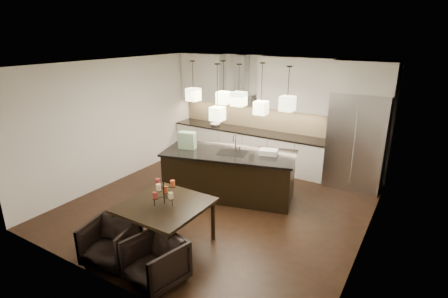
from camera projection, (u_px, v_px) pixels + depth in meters
The scene contains 37 objects.
floor at pixel (219, 206), 7.10m from camera, with size 5.50×5.50×0.02m, color black.
ceiling at pixel (218, 64), 6.21m from camera, with size 5.50×5.50×0.02m, color white.
wall_back at pixel (276, 112), 8.89m from camera, with size 5.50×0.02×2.80m, color silver.
wall_front at pixel (103, 194), 4.41m from camera, with size 5.50×0.02×2.80m, color silver.
wall_left at pixel (117, 121), 8.01m from camera, with size 0.02×5.50×2.80m, color silver.
wall_right at pixel (372, 167), 5.30m from camera, with size 0.02×5.50×2.80m, color silver.
refrigerator at pixel (357, 141), 7.66m from camera, with size 1.20×0.72×2.15m, color #B7B7BA.
fridge_panel at pixel (365, 76), 7.21m from camera, with size 1.26×0.72×0.65m, color silver.
lower_cabinets at pixel (247, 148), 9.24m from camera, with size 4.21×0.62×0.88m, color silver.
countertop at pixel (248, 131), 9.09m from camera, with size 4.21×0.66×0.04m, color black.
backsplash at pixel (253, 116), 9.23m from camera, with size 4.21×0.02×0.63m, color #D2BF8B.
upper_cab_left at pixel (203, 77), 9.52m from camera, with size 1.25×0.35×1.25m, color silver.
upper_cab_right at pixel (296, 84), 8.22m from camera, with size 1.86×0.35×1.25m, color silver.
hood_canopy at pixel (239, 98), 9.02m from camera, with size 0.90×0.52×0.24m, color #B7B7BA.
hood_chimney at pixel (241, 74), 8.92m from camera, with size 0.30×0.28×0.96m, color #B7B7BA.
fruit_bowl at pixel (215, 125), 9.51m from camera, with size 0.26×0.26×0.06m, color silver.
island_body at pixel (229, 175), 7.41m from camera, with size 2.64×1.06×0.93m, color black.
island_top at pixel (229, 153), 7.26m from camera, with size 2.73×1.14×0.04m, color black.
faucet at pixel (236, 142), 7.25m from camera, with size 0.11×0.25×0.40m, color silver, non-canonical shape.
tote_bag at pixel (187, 140), 7.44m from camera, with size 0.36×0.19×0.36m, color #1B642F.
food_container at pixel (269, 152), 7.10m from camera, with size 0.36×0.25×0.11m, color silver.
dining_table at pixel (166, 225), 5.65m from camera, with size 1.27×1.27×0.76m, color black, non-canonical shape.
candelabra at pixel (164, 191), 5.46m from camera, with size 0.36×0.36×0.45m, color black, non-canonical shape.
candle_a at pixel (171, 196), 5.40m from camera, with size 0.08×0.08×0.10m, color beige.
candle_b at pixel (165, 190), 5.61m from camera, with size 0.08×0.08×0.10m, color #C24E20.
candle_c at pixel (155, 195), 5.41m from camera, with size 0.08×0.08×0.10m, color maroon.
candle_d at pixel (173, 183), 5.44m from camera, with size 0.08×0.08×0.10m, color #C24E20.
candle_e at pixel (158, 182), 5.51m from camera, with size 0.08×0.08×0.10m, color maroon.
candle_f at pixel (158, 187), 5.31m from camera, with size 0.08×0.08×0.10m, color beige.
armchair_left at pixel (111, 242), 5.27m from camera, with size 0.71×0.73×0.66m, color black.
armchair_right at pixel (156, 262), 4.82m from camera, with size 0.71×0.73×0.67m, color black.
pendant_a at pixel (193, 94), 7.25m from camera, with size 0.24×0.24×0.26m, color beige.
pendant_b at pixel (223, 98), 7.32m from camera, with size 0.24×0.24×0.26m, color beige.
pendant_c at pixel (239, 99), 6.52m from camera, with size 0.24×0.24×0.26m, color beige.
pendant_d at pixel (261, 108), 6.86m from camera, with size 0.24×0.24×0.26m, color beige.
pendant_e at pixel (287, 104), 6.14m from camera, with size 0.24×0.24×0.26m, color beige.
pendant_f at pixel (217, 114), 6.69m from camera, with size 0.24×0.24×0.26m, color beige.
Camera 1 is at (3.38, -5.39, 3.34)m, focal length 28.00 mm.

